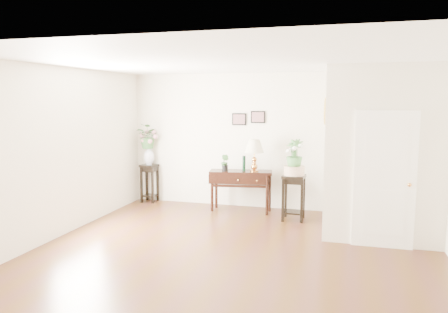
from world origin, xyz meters
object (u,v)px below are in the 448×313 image
at_px(console_table, 241,191).
at_px(table_lamp, 254,154).
at_px(plant_stand_a, 150,183).
at_px(plant_stand_b, 294,198).

bearing_deg(console_table, table_lamp, -9.29).
bearing_deg(plant_stand_a, plant_stand_b, -10.82).
bearing_deg(plant_stand_a, console_table, -7.11).
xyz_separation_m(console_table, plant_stand_b, (1.11, -0.35, 0.01)).
height_order(console_table, plant_stand_a, plant_stand_a).
distance_m(table_lamp, plant_stand_b, 1.18).
distance_m(console_table, table_lamp, 0.81).
relative_size(plant_stand_a, plant_stand_b, 0.97).
relative_size(console_table, plant_stand_a, 1.49).
bearing_deg(table_lamp, plant_stand_b, -23.02).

